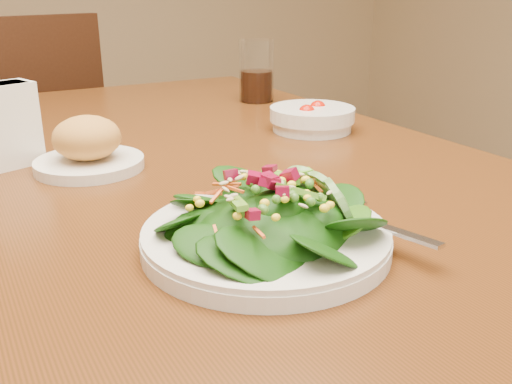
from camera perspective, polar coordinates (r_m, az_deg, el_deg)
dining_table at (r=0.90m, az=-7.58°, el=-3.21°), size 0.90×1.40×0.75m
chair_far at (r=1.84m, az=-22.02°, el=2.46°), size 0.51×0.52×0.92m
salad_plate at (r=0.58m, az=1.77°, el=-2.98°), size 0.26×0.25×0.07m
bread_plate at (r=0.85m, az=-16.46°, el=4.27°), size 0.16×0.16×0.08m
tomato_bowl at (r=1.04m, az=5.63°, el=7.35°), size 0.15×0.15×0.05m
drinking_glass at (r=1.30m, az=0.05°, el=11.60°), size 0.08×0.08×0.14m
napkin_holder at (r=0.90m, az=-24.03°, el=6.27°), size 0.10×0.08×0.12m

